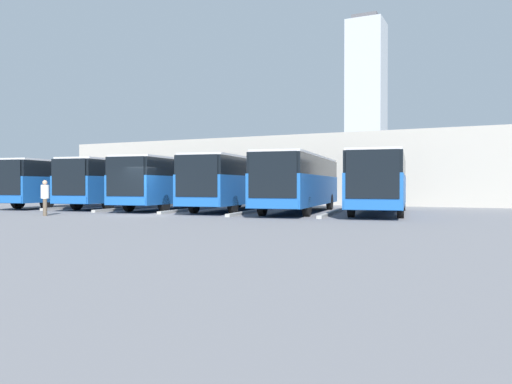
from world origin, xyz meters
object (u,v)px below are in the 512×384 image
object	(u,v)px
bus_5	(69,182)
bus_4	(124,182)
pedestrian	(45,197)
bus_1	(300,181)
bus_0	(380,181)
bus_2	(236,181)
bus_3	(175,181)

from	to	relation	value
bus_5	bus_4	bearing A→B (deg)	-178.41
bus_5	pedestrian	distance (m)	10.69
bus_1	pedestrian	bearing A→B (deg)	30.43
pedestrian	bus_0	bearing A→B (deg)	-105.64
bus_5	pedestrian	bearing A→B (deg)	121.70
bus_1	bus_2	xyz separation A→B (m)	(4.32, -0.47, 0.00)
bus_1	bus_5	xyz separation A→B (m)	(17.29, 0.20, 0.00)
bus_3	pedestrian	bearing A→B (deg)	69.96
bus_0	bus_3	distance (m)	12.98
bus_0	bus_4	size ratio (longest dim) A/B	1.00
bus_0	bus_1	size ratio (longest dim) A/B	1.00
bus_1	bus_3	xyz separation A→B (m)	(8.64, -0.28, 0.00)
bus_1	bus_5	size ratio (longest dim) A/B	1.00
bus_0	bus_1	xyz separation A→B (m)	(4.32, 0.74, 0.00)
bus_2	pedestrian	xyz separation A→B (m)	(6.12, 8.84, -0.82)
bus_1	bus_4	size ratio (longest dim) A/B	1.00
bus_2	pedestrian	world-z (taller)	bus_2
bus_4	bus_5	bearing A→B (deg)	1.59
bus_0	bus_4	world-z (taller)	same
bus_1	bus_3	bearing A→B (deg)	-10.11
bus_0	pedestrian	xyz separation A→B (m)	(14.77, 9.11, -0.82)
bus_2	bus_0	bearing A→B (deg)	173.55
bus_5	bus_0	bearing A→B (deg)	174.23
bus_2	bus_5	size ratio (longest dim) A/B	1.00
bus_0	bus_3	bearing A→B (deg)	-6.22
bus_4	bus_5	size ratio (longest dim) A/B	1.00
bus_1	bus_2	distance (m)	4.35
bus_1	pedestrian	world-z (taller)	bus_1
bus_1	bus_4	xyz separation A→B (m)	(12.97, -0.55, 0.00)
bus_5	bus_3	bearing A→B (deg)	174.91
bus_0	bus_2	xyz separation A→B (m)	(8.64, 0.27, 0.00)
bus_2	bus_1	bearing A→B (deg)	165.55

